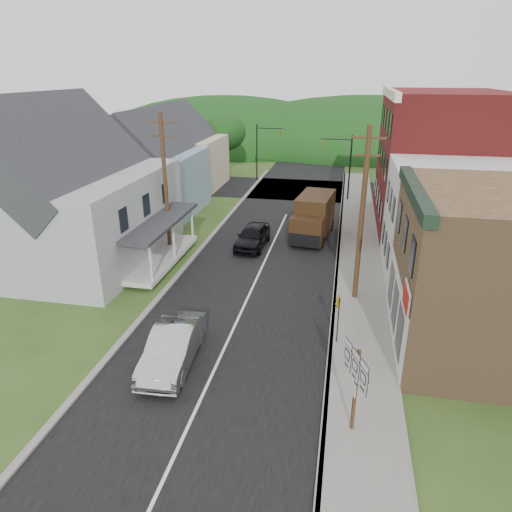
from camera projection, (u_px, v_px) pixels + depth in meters
The scene contains 25 objects.
ground at pixel (237, 321), 22.15m from camera, with size 120.00×120.00×0.00m, color #2D4719.
road at pixel (271, 248), 31.24m from camera, with size 9.00×90.00×0.02m, color black.
cross_road at pixel (298, 189), 46.68m from camera, with size 60.00×9.00×0.02m, color black.
sidewalk_right at pixel (359, 265), 28.33m from camera, with size 2.80×55.00×0.15m, color slate.
curb_right at pixel (337, 264), 28.58m from camera, with size 0.20×55.00×0.15m, color slate.
curb_left at pixel (197, 253), 30.23m from camera, with size 0.30×55.00×0.12m, color slate.
storefront_tan at pixel (502, 274), 18.80m from camera, with size 8.00×8.00×7.00m, color brown.
storefront_white at pixel (462, 224), 25.71m from camera, with size 8.00×7.00×6.50m, color silver.
storefront_red at pixel (438, 162), 33.68m from camera, with size 8.00×12.00×10.00m, color maroon.
house_gray at pixel (70, 194), 28.16m from camera, with size 10.20×12.24×8.35m.
house_blue at pixel (156, 168), 38.18m from camera, with size 7.14×8.16×7.28m.
house_cream at pixel (186, 151), 46.44m from camera, with size 7.14×8.16×7.28m.
utility_pole_right at pixel (362, 215), 22.57m from camera, with size 1.60×0.26×9.00m.
utility_pole_left at pixel (165, 184), 28.83m from camera, with size 1.60×0.26×9.00m.
traffic_signal_right at pixel (343, 160), 41.31m from camera, with size 2.87×0.20×6.00m.
traffic_signal_left at pixel (263, 146), 49.21m from camera, with size 2.87×0.20×6.00m.
tree_left_b at pixel (53, 162), 34.26m from camera, with size 4.80×4.80×6.94m.
tree_left_c at pixel (84, 134), 41.49m from camera, with size 5.80×5.80×8.41m.
tree_left_d at pixel (224, 132), 50.99m from camera, with size 4.80×4.80×6.94m.
forested_ridge at pixel (318, 147), 72.11m from camera, with size 90.00×30.00×16.00m, color black.
silver_sedan at pixel (173, 347), 18.67m from camera, with size 1.70×4.87×1.60m, color #B4B3B8.
dark_sedan at pixel (253, 236), 31.17m from camera, with size 1.83×4.55×1.55m, color black.
delivery_van at pixel (313, 217), 32.66m from camera, with size 2.89×5.74×3.08m.
route_sign_cluster at pixel (355, 379), 14.57m from camera, with size 0.75×1.65×3.10m.
warning_sign at pixel (338, 312), 19.70m from camera, with size 0.27×0.58×2.28m.
Camera 1 is at (4.65, -18.77, 11.31)m, focal length 32.00 mm.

